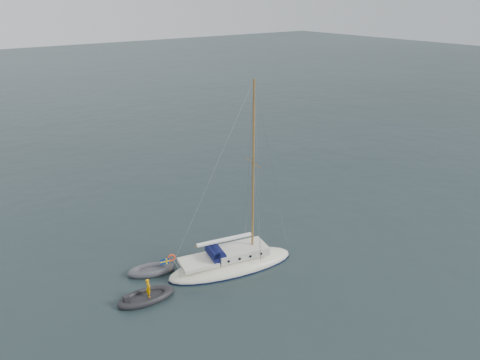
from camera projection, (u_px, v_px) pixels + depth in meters
ground at (242, 248)px, 33.71m from camera, size 300.00×300.00×0.00m
sailboat at (231, 255)px, 30.97m from camera, size 9.15×2.74×13.03m
dinghy at (151, 270)px, 30.66m from camera, size 3.12×1.41×0.45m
rib at (146, 297)px, 27.96m from camera, size 3.54×1.61×1.41m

